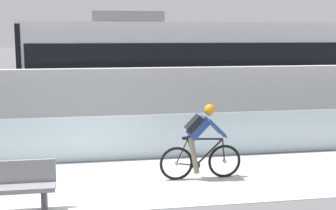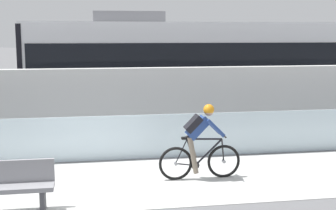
{
  "view_description": "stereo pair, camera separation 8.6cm",
  "coord_description": "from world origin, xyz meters",
  "views": [
    {
      "loc": [
        -0.16,
        -9.4,
        3.07
      ],
      "look_at": [
        1.93,
        2.35,
        1.25
      ],
      "focal_mm": 50.19,
      "sensor_mm": 36.0,
      "label": 1
    },
    {
      "loc": [
        -0.07,
        -9.42,
        3.07
      ],
      "look_at": [
        1.93,
        2.35,
        1.25
      ],
      "focal_mm": 50.19,
      "sensor_mm": 36.0,
      "label": 2
    }
  ],
  "objects": [
    {
      "name": "tram_rail_near",
      "position": [
        0.0,
        6.13,
        0.0
      ],
      "size": [
        32.0,
        0.08,
        0.01
      ],
      "primitive_type": "cube",
      "color": "#595654",
      "rests_on": "ground"
    },
    {
      "name": "concrete_barrier_wall",
      "position": [
        0.0,
        3.65,
        1.06
      ],
      "size": [
        32.0,
        0.36,
        2.12
      ],
      "primitive_type": "cube",
      "color": "silver",
      "rests_on": "ground"
    },
    {
      "name": "tram",
      "position": [
        3.29,
        6.85,
        1.89
      ],
      "size": [
        11.06,
        2.54,
        3.81
      ],
      "color": "silver",
      "rests_on": "ground"
    },
    {
      "name": "bench",
      "position": [
        -1.51,
        -1.29,
        0.48
      ],
      "size": [
        1.6,
        0.45,
        0.89
      ],
      "color": "gray",
      "rests_on": "ground"
    },
    {
      "name": "glass_parapet",
      "position": [
        0.0,
        1.85,
        0.55
      ],
      "size": [
        32.0,
        0.05,
        1.1
      ],
      "primitive_type": "cube",
      "color": "silver",
      "rests_on": "ground"
    },
    {
      "name": "ground_plane",
      "position": [
        0.0,
        0.0,
        0.0
      ],
      "size": [
        200.0,
        200.0,
        0.0
      ],
      "primitive_type": "plane",
      "color": "slate"
    },
    {
      "name": "tram_rail_far",
      "position": [
        0.0,
        7.57,
        0.0
      ],
      "size": [
        32.0,
        0.08,
        0.01
      ],
      "primitive_type": "cube",
      "color": "#595654",
      "rests_on": "ground"
    },
    {
      "name": "bike_path_deck",
      "position": [
        0.0,
        0.0,
        0.01
      ],
      "size": [
        32.0,
        3.2,
        0.01
      ],
      "primitive_type": "cube",
      "color": "silver",
      "rests_on": "ground"
    },
    {
      "name": "cyclist_on_bike",
      "position": [
        2.21,
        -0.0,
        0.8
      ],
      "size": [
        1.77,
        0.58,
        1.61
      ],
      "color": "black",
      "rests_on": "ground"
    }
  ]
}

